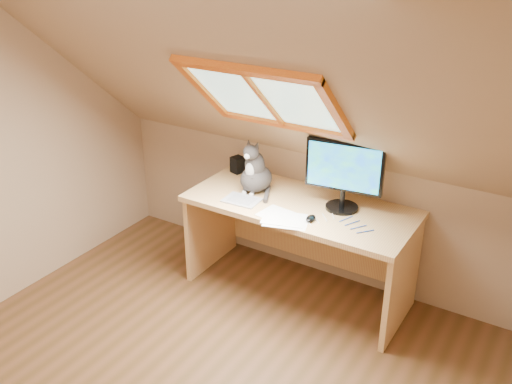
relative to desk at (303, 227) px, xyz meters
The scene contains 9 objects.
room_shell 1.79m from the desk, 93.70° to the right, with size 3.52×3.52×2.41m.
desk is the anchor object (origin of this frame).
monitor 0.60m from the desk, ahead, with size 0.55×0.23×0.51m.
cat 0.55m from the desk, behind, with size 0.24×0.29×0.42m.
desk_speaker 0.79m from the desk, 165.80° to the left, with size 0.09×0.09×0.13m, color black.
graphics_tablet 0.52m from the desk, 146.54° to the right, with size 0.26×0.19×0.01m, color #B2B2B7.
mouse 0.41m from the desk, 55.39° to the right, with size 0.06×0.10×0.03m, color black.
papers 0.41m from the desk, 97.66° to the right, with size 0.35×0.30×0.01m.
cables 0.48m from the desk, 26.59° to the right, with size 0.51×0.26×0.01m.
Camera 1 is at (1.77, -1.95, 2.60)m, focal length 40.00 mm.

